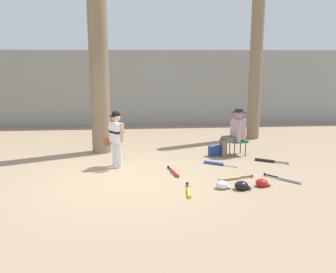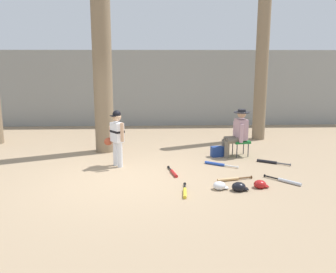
{
  "view_description": "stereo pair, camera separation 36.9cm",
  "coord_description": "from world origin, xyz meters",
  "px_view_note": "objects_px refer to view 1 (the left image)",
  "views": [
    {
      "loc": [
        0.21,
        -7.34,
        2.47
      ],
      "look_at": [
        0.89,
        0.74,
        0.75
      ],
      "focal_mm": 40.02,
      "sensor_mm": 36.0,
      "label": 1
    },
    {
      "loc": [
        0.57,
        -7.37,
        2.47
      ],
      "look_at": [
        0.89,
        0.74,
        0.75
      ],
      "focal_mm": 40.02,
      "sensor_mm": 36.0,
      "label": 2
    }
  ],
  "objects_px": {
    "bat_wood_tan": "(232,178)",
    "batting_helmet_red": "(262,183)",
    "batting_helmet_black": "(242,186)",
    "bat_yellow_trainer": "(189,192)",
    "bat_blue_youth": "(216,163)",
    "folding_stool": "(238,141)",
    "handbag_beside_stool": "(215,151)",
    "bat_aluminum_silver": "(287,179)",
    "seated_spectator": "(235,131)",
    "tree_near_player": "(99,54)",
    "tree_behind_spectator": "(256,57)",
    "bat_black_composite": "(267,161)",
    "young_ballplayer": "(116,135)",
    "bat_red_barrel": "(174,173)",
    "batting_helmet_white": "(222,185)"
  },
  "relations": [
    {
      "from": "bat_black_composite",
      "to": "tree_near_player",
      "type": "bearing_deg",
      "value": 161.62
    },
    {
      "from": "young_ballplayer",
      "to": "bat_red_barrel",
      "type": "height_order",
      "value": "young_ballplayer"
    },
    {
      "from": "young_ballplayer",
      "to": "folding_stool",
      "type": "relative_size",
      "value": 2.85
    },
    {
      "from": "tree_behind_spectator",
      "to": "bat_yellow_trainer",
      "type": "relative_size",
      "value": 7.45
    },
    {
      "from": "seated_spectator",
      "to": "bat_yellow_trainer",
      "type": "distance_m",
      "value": 3.12
    },
    {
      "from": "tree_near_player",
      "to": "batting_helmet_red",
      "type": "distance_m",
      "value": 5.15
    },
    {
      "from": "bat_aluminum_silver",
      "to": "bat_black_composite",
      "type": "relative_size",
      "value": 0.92
    },
    {
      "from": "tree_behind_spectator",
      "to": "bat_wood_tan",
      "type": "bearing_deg",
      "value": -112.79
    },
    {
      "from": "young_ballplayer",
      "to": "handbag_beside_stool",
      "type": "bearing_deg",
      "value": 17.12
    },
    {
      "from": "tree_near_player",
      "to": "bat_yellow_trainer",
      "type": "distance_m",
      "value": 4.54
    },
    {
      "from": "bat_wood_tan",
      "to": "seated_spectator",
      "type": "bearing_deg",
      "value": 74.3
    },
    {
      "from": "bat_aluminum_silver",
      "to": "batting_helmet_black",
      "type": "distance_m",
      "value": 1.15
    },
    {
      "from": "folding_stool",
      "to": "seated_spectator",
      "type": "bearing_deg",
      "value": -170.92
    },
    {
      "from": "seated_spectator",
      "to": "batting_helmet_white",
      "type": "relative_size",
      "value": 4.15
    },
    {
      "from": "batting_helmet_white",
      "to": "bat_black_composite",
      "type": "bearing_deg",
      "value": 49.16
    },
    {
      "from": "bat_red_barrel",
      "to": "batting_helmet_black",
      "type": "relative_size",
      "value": 2.28
    },
    {
      "from": "handbag_beside_stool",
      "to": "bat_wood_tan",
      "type": "xyz_separation_m",
      "value": [
        -0.06,
        -1.92,
        -0.1
      ]
    },
    {
      "from": "tree_behind_spectator",
      "to": "handbag_beside_stool",
      "type": "distance_m",
      "value": 3.49
    },
    {
      "from": "bat_aluminum_silver",
      "to": "batting_helmet_red",
      "type": "height_order",
      "value": "batting_helmet_red"
    },
    {
      "from": "tree_near_player",
      "to": "handbag_beside_stool",
      "type": "xyz_separation_m",
      "value": [
        2.93,
        -0.67,
        -2.41
      ]
    },
    {
      "from": "young_ballplayer",
      "to": "bat_black_composite",
      "type": "distance_m",
      "value": 3.67
    },
    {
      "from": "seated_spectator",
      "to": "bat_red_barrel",
      "type": "bearing_deg",
      "value": -139.38
    },
    {
      "from": "tree_near_player",
      "to": "bat_black_composite",
      "type": "xyz_separation_m",
      "value": [
        4.05,
        -1.35,
        -2.51
      ]
    },
    {
      "from": "bat_red_barrel",
      "to": "batting_helmet_red",
      "type": "xyz_separation_m",
      "value": [
        1.63,
        -0.93,
        0.04
      ]
    },
    {
      "from": "bat_aluminum_silver",
      "to": "batting_helmet_red",
      "type": "relative_size",
      "value": 2.28
    },
    {
      "from": "handbag_beside_stool",
      "to": "bat_aluminum_silver",
      "type": "relative_size",
      "value": 0.52
    },
    {
      "from": "batting_helmet_black",
      "to": "seated_spectator",
      "type": "bearing_deg",
      "value": 78.56
    },
    {
      "from": "batting_helmet_black",
      "to": "bat_black_composite",
      "type": "bearing_deg",
      "value": 57.82
    },
    {
      "from": "tree_near_player",
      "to": "batting_helmet_red",
      "type": "bearing_deg",
      "value": -42.21
    },
    {
      "from": "tree_behind_spectator",
      "to": "bat_blue_youth",
      "type": "height_order",
      "value": "tree_behind_spectator"
    },
    {
      "from": "seated_spectator",
      "to": "handbag_beside_stool",
      "type": "distance_m",
      "value": 0.71
    },
    {
      "from": "young_ballplayer",
      "to": "handbag_beside_stool",
      "type": "distance_m",
      "value": 2.66
    },
    {
      "from": "tree_behind_spectator",
      "to": "young_ballplayer",
      "type": "distance_m",
      "value": 5.23
    },
    {
      "from": "folding_stool",
      "to": "batting_helmet_red",
      "type": "height_order",
      "value": "folding_stool"
    },
    {
      "from": "bat_blue_youth",
      "to": "batting_helmet_white",
      "type": "bearing_deg",
      "value": -98.13
    },
    {
      "from": "handbag_beside_stool",
      "to": "bat_wood_tan",
      "type": "height_order",
      "value": "handbag_beside_stool"
    },
    {
      "from": "bat_black_composite",
      "to": "batting_helmet_white",
      "type": "distance_m",
      "value": 2.3
    },
    {
      "from": "folding_stool",
      "to": "bat_red_barrel",
      "type": "bearing_deg",
      "value": -140.65
    },
    {
      "from": "batting_helmet_red",
      "to": "batting_helmet_white",
      "type": "relative_size",
      "value": 0.99
    },
    {
      "from": "seated_spectator",
      "to": "bat_yellow_trainer",
      "type": "height_order",
      "value": "seated_spectator"
    },
    {
      "from": "batting_helmet_black",
      "to": "bat_yellow_trainer",
      "type": "bearing_deg",
      "value": -173.86
    },
    {
      "from": "bat_wood_tan",
      "to": "batting_helmet_red",
      "type": "relative_size",
      "value": 2.68
    },
    {
      "from": "bat_yellow_trainer",
      "to": "folding_stool",
      "type": "bearing_deg",
      "value": 58.28
    },
    {
      "from": "folding_stool",
      "to": "bat_wood_tan",
      "type": "distance_m",
      "value": 2.08
    },
    {
      "from": "bat_blue_youth",
      "to": "batting_helmet_red",
      "type": "distance_m",
      "value": 1.66
    },
    {
      "from": "seated_spectator",
      "to": "handbag_beside_stool",
      "type": "height_order",
      "value": "seated_spectator"
    },
    {
      "from": "tree_near_player",
      "to": "bat_blue_youth",
      "type": "xyz_separation_m",
      "value": [
        2.78,
        -1.48,
        -2.51
      ]
    },
    {
      "from": "bat_blue_youth",
      "to": "handbag_beside_stool",
      "type": "bearing_deg",
      "value": 79.71
    },
    {
      "from": "seated_spectator",
      "to": "bat_yellow_trainer",
      "type": "bearing_deg",
      "value": -120.32
    },
    {
      "from": "handbag_beside_stool",
      "to": "bat_yellow_trainer",
      "type": "xyz_separation_m",
      "value": [
        -1.06,
        -2.62,
        -0.1
      ]
    }
  ]
}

